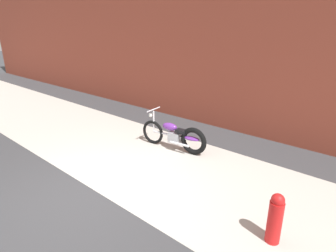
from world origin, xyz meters
TOP-DOWN VIEW (x-y plane):
  - ground_plane at (0.00, 0.00)m, footprint 80.00×80.00m
  - sidewalk_slab at (0.00, 1.75)m, footprint 36.00×3.50m
  - brick_building_wall at (0.00, 5.20)m, footprint 36.00×0.50m
  - motorcycle_purple at (-0.08, 2.64)m, footprint 2.00×0.58m
  - fire_hydrant at (3.18, 0.96)m, footprint 0.22×0.22m

SIDE VIEW (x-z plane):
  - ground_plane at x=0.00m, z-range 0.00..0.00m
  - sidewalk_slab at x=0.00m, z-range 0.00..0.01m
  - motorcycle_purple at x=-0.08m, z-range -0.12..0.91m
  - fire_hydrant at x=3.18m, z-range 0.00..0.84m
  - brick_building_wall at x=0.00m, z-range 0.00..6.00m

